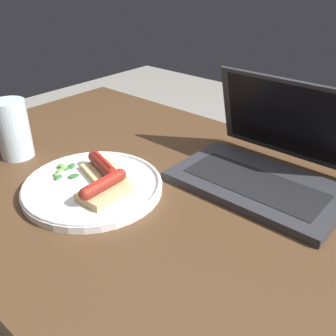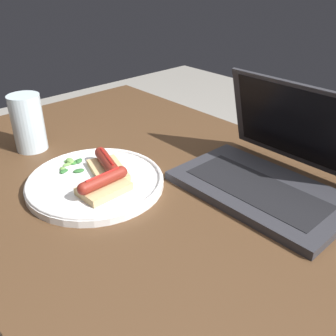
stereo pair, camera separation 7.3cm
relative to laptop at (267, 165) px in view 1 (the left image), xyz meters
name	(u,v)px [view 1 (the left image)]	position (x,y,z in m)	size (l,w,h in m)	color
desk	(181,232)	(-0.10, -0.17, -0.13)	(1.39, 0.77, 0.78)	#4C331E
laptop	(267,165)	(0.00, 0.00, 0.00)	(0.35, 0.26, 0.21)	#2D2D33
plate	(93,186)	(-0.25, -0.27, -0.03)	(0.29, 0.29, 0.02)	white
sausage_toast_left	(104,169)	(-0.26, -0.23, -0.01)	(0.12, 0.09, 0.04)	tan
sausage_toast_middle	(104,189)	(-0.20, -0.28, -0.01)	(0.07, 0.11, 0.04)	tan
salad_pile	(65,170)	(-0.34, -0.27, -0.02)	(0.08, 0.07, 0.01)	#709E4C
drinking_glass	(13,129)	(-0.51, -0.29, 0.03)	(0.08, 0.08, 0.14)	silver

